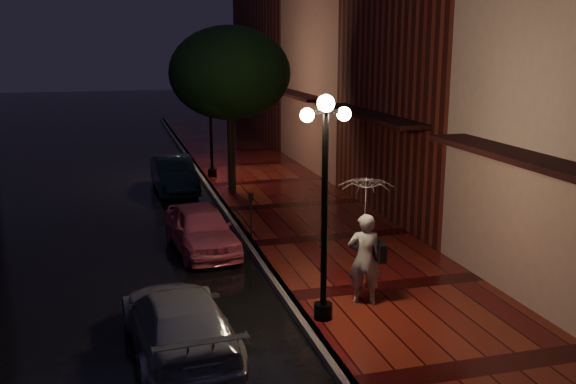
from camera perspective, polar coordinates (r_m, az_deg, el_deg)
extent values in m
plane|color=black|center=(17.16, -3.29, -5.08)|extent=(120.00, 120.00, 0.00)
cube|color=#420B0C|center=(17.72, 3.86, -4.25)|extent=(4.50, 60.00, 0.15)
cube|color=#595451|center=(17.14, -3.29, -4.84)|extent=(0.25, 60.00, 0.15)
cube|color=#511914|center=(20.73, 15.05, 13.10)|extent=(5.00, 8.00, 11.00)
cube|color=#8C5951|center=(27.96, 6.55, 11.30)|extent=(5.00, 8.00, 9.00)
cube|color=#511914|center=(37.42, 0.75, 12.60)|extent=(5.00, 12.00, 10.00)
cylinder|color=black|center=(12.00, 3.25, -2.41)|extent=(0.12, 0.12, 4.00)
cylinder|color=black|center=(12.62, 3.14, -10.52)|extent=(0.36, 0.36, 0.30)
cube|color=black|center=(11.63, 3.38, 7.13)|extent=(0.70, 0.08, 0.08)
sphere|color=#FFE099|center=(11.61, 3.39, 7.87)|extent=(0.32, 0.32, 0.32)
sphere|color=#FFE099|center=(11.52, 1.71, 6.84)|extent=(0.26, 0.26, 0.26)
sphere|color=#FFE099|center=(11.75, 5.00, 6.92)|extent=(0.26, 0.26, 0.26)
cylinder|color=black|center=(25.43, -6.86, 5.80)|extent=(0.12, 0.12, 4.00)
cylinder|color=black|center=(25.73, -6.75, 1.71)|extent=(0.36, 0.36, 0.30)
cube|color=black|center=(25.25, -6.99, 10.31)|extent=(0.70, 0.08, 0.08)
sphere|color=#FFE099|center=(25.25, -7.00, 10.65)|extent=(0.32, 0.32, 0.32)
sphere|color=#FFE099|center=(25.21, -7.78, 10.16)|extent=(0.26, 0.26, 0.26)
sphere|color=#FFE099|center=(25.31, -6.19, 10.22)|extent=(0.26, 0.26, 0.26)
cylinder|color=black|center=(22.60, -5.06, 3.90)|extent=(0.28, 0.28, 3.20)
ellipsoid|color=black|center=(22.33, -5.20, 10.50)|extent=(4.16, 4.16, 3.20)
sphere|color=black|center=(23.08, -3.70, 9.12)|extent=(1.80, 1.80, 1.80)
sphere|color=black|center=(21.57, -6.42, 9.05)|extent=(1.80, 1.80, 1.80)
imported|color=#D3576E|center=(16.95, -7.73, -3.23)|extent=(1.85, 3.77, 1.24)
imported|color=black|center=(23.92, -10.12, 1.55)|extent=(1.54, 3.92, 1.27)
imported|color=#99989F|center=(11.58, -9.68, -11.34)|extent=(1.99, 4.26, 1.20)
imported|color=white|center=(13.15, 6.81, -5.91)|extent=(0.78, 0.62, 1.88)
imported|color=silver|center=(12.81, 6.96, -0.86)|extent=(1.10, 1.12, 1.00)
cylinder|color=black|center=(13.01, 6.86, -4.08)|extent=(0.02, 0.02, 1.51)
cube|color=black|center=(13.18, 8.18, -5.33)|extent=(0.15, 0.35, 0.38)
cylinder|color=black|center=(17.62, -3.29, -2.35)|extent=(0.06, 0.06, 1.03)
cube|color=black|center=(17.47, -3.32, -0.43)|extent=(0.14, 0.12, 0.21)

